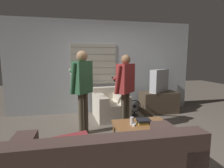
# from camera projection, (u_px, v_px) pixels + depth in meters

# --- Properties ---
(ground_plane) EXTENTS (16.00, 16.00, 0.00)m
(ground_plane) POSITION_uv_depth(u_px,v_px,m) (121.00, 144.00, 3.13)
(ground_plane) COLOR #665B51
(wall_back) EXTENTS (5.20, 0.08, 2.55)m
(wall_back) POSITION_uv_depth(u_px,v_px,m) (103.00, 67.00, 4.92)
(wall_back) COLOR #ADB2B7
(wall_back) RESTS_ON ground_plane
(armchair_beige) EXTENTS (0.86, 0.97, 0.75)m
(armchair_beige) POSITION_uv_depth(u_px,v_px,m) (110.00, 106.00, 4.50)
(armchair_beige) COLOR beige
(armchair_beige) RESTS_ON ground_plane
(coffee_table) EXTENTS (0.91, 0.63, 0.43)m
(coffee_table) POSITION_uv_depth(u_px,v_px,m) (142.00, 127.00, 2.90)
(coffee_table) COLOR brown
(coffee_table) RESTS_ON ground_plane
(tv_stand) EXTENTS (1.01, 0.53, 0.59)m
(tv_stand) POSITION_uv_depth(u_px,v_px,m) (159.00, 102.00, 4.94)
(tv_stand) COLOR #4C3D2D
(tv_stand) RESTS_ON ground_plane
(tv) EXTENTS (0.69, 0.57, 0.63)m
(tv) POSITION_uv_depth(u_px,v_px,m) (159.00, 81.00, 4.86)
(tv) COLOR #B2B2B7
(tv) RESTS_ON tv_stand
(person_left_standing) EXTENTS (0.48, 0.79, 1.67)m
(person_left_standing) POSITION_uv_depth(u_px,v_px,m) (82.00, 82.00, 3.43)
(person_left_standing) COLOR #4C4233
(person_left_standing) RESTS_ON ground_plane
(person_right_standing) EXTENTS (0.52, 0.78, 1.59)m
(person_right_standing) POSITION_uv_depth(u_px,v_px,m) (125.00, 83.00, 3.65)
(person_right_standing) COLOR #4C4233
(person_right_standing) RESTS_ON ground_plane
(book_stack) EXTENTS (0.22, 0.18, 0.07)m
(book_stack) POSITION_uv_depth(u_px,v_px,m) (143.00, 121.00, 2.92)
(book_stack) COLOR gold
(book_stack) RESTS_ON coffee_table
(soda_can) EXTENTS (0.07, 0.07, 0.13)m
(soda_can) POSITION_uv_depth(u_px,v_px,m) (132.00, 121.00, 2.88)
(soda_can) COLOR silver
(soda_can) RESTS_ON coffee_table
(spare_remote) EXTENTS (0.11, 0.13, 0.02)m
(spare_remote) POSITION_uv_depth(u_px,v_px,m) (134.00, 125.00, 2.85)
(spare_remote) COLOR white
(spare_remote) RESTS_ON coffee_table
(floor_fan) EXTENTS (0.34, 0.20, 0.43)m
(floor_fan) POSITION_uv_depth(u_px,v_px,m) (135.00, 108.00, 4.67)
(floor_fan) COLOR black
(floor_fan) RESTS_ON ground_plane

